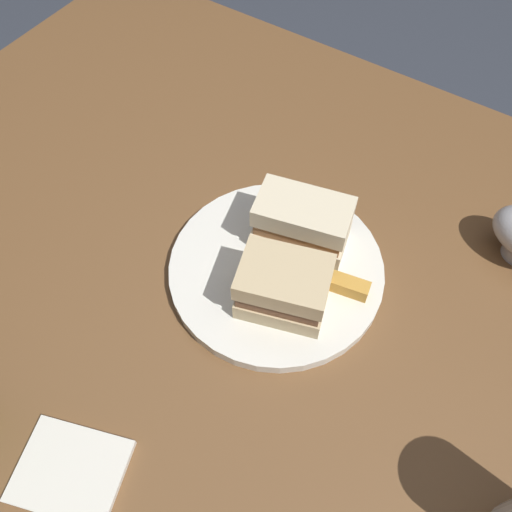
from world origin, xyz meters
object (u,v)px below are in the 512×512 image
at_px(sandwich_half_left, 284,287).
at_px(napkin, 73,473).
at_px(plate, 276,269).
at_px(sandwich_half_right, 302,223).

relative_size(sandwich_half_left, napkin, 1.10).
distance_m(plate, napkin, 0.33).
bearing_deg(plate, sandwich_half_left, 130.05).
xyz_separation_m(sandwich_half_left, sandwich_half_right, (0.03, -0.09, 0.00)).
height_order(plate, sandwich_half_right, sandwich_half_right).
xyz_separation_m(sandwich_half_left, napkin, (0.08, 0.28, -0.05)).
bearing_deg(napkin, sandwich_half_right, -97.69).
bearing_deg(sandwich_half_left, sandwich_half_right, -72.69).
distance_m(plate, sandwich_half_right, 0.07).
xyz_separation_m(sandwich_half_right, napkin, (0.05, 0.38, -0.05)).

